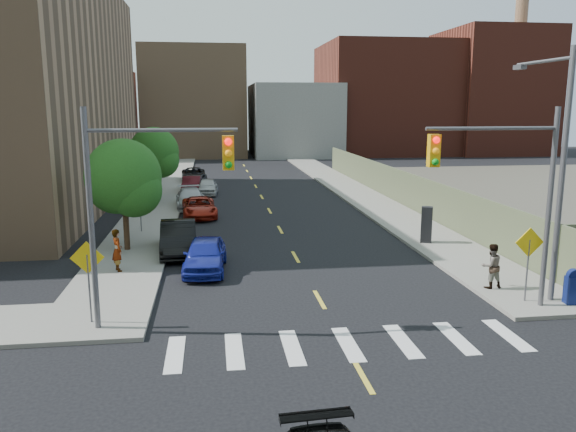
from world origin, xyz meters
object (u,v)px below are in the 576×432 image
object	(u,v)px
parked_car_maroon	(192,185)
pedestrian_east	(491,266)
parked_car_red	(199,207)
parked_car_blue	(205,255)
payphone	(426,225)
parked_car_white	(208,187)
mailbox	(573,287)
pedestrian_west	(117,250)
parked_car_grey	(194,175)
parked_car_black	(178,238)
parked_car_silver	(190,198)

from	to	relation	value
parked_car_maroon	pedestrian_east	world-z (taller)	pedestrian_east
parked_car_red	parked_car_maroon	bearing A→B (deg)	90.44
parked_car_blue	payphone	bearing A→B (deg)	19.66
pedestrian_east	parked_car_red	bearing A→B (deg)	-61.61
parked_car_white	mailbox	bearing A→B (deg)	-62.06
parked_car_maroon	mailbox	distance (m)	32.23
parked_car_blue	pedestrian_west	world-z (taller)	pedestrian_west
parked_car_grey	pedestrian_west	distance (m)	29.50
parked_car_grey	pedestrian_east	world-z (taller)	pedestrian_east
pedestrian_west	parked_car_red	bearing A→B (deg)	-39.32
parked_car_maroon	mailbox	xyz separation A→B (m)	(14.19, -28.94, 0.09)
parked_car_white	payphone	size ratio (longest dim) A/B	2.06
parked_car_blue	parked_car_black	bearing A→B (deg)	116.57
parked_car_white	payphone	xyz separation A→B (m)	(11.16, -18.38, 0.42)
payphone	pedestrian_west	world-z (taller)	payphone
parked_car_red	parked_car_white	world-z (taller)	parked_car_white
pedestrian_west	parked_car_silver	bearing A→B (deg)	-33.87
parked_car_red	mailbox	world-z (taller)	mailbox
parked_car_maroon	parked_car_grey	world-z (taller)	parked_car_maroon
mailbox	parked_car_maroon	bearing A→B (deg)	119.29
pedestrian_east	parked_car_white	bearing A→B (deg)	-73.34
parked_car_red	payphone	xyz separation A→B (m)	(11.65, -9.08, 0.44)
parked_car_blue	mailbox	distance (m)	14.34
parked_car_black	parked_car_blue	bearing A→B (deg)	-70.35
mailbox	parked_car_white	bearing A→B (deg)	118.05
parked_car_black	parked_car_maroon	size ratio (longest dim) A/B	1.17
mailbox	pedestrian_west	bearing A→B (deg)	162.35
parked_car_red	parked_car_white	size ratio (longest dim) A/B	1.20
parked_car_black	parked_car_grey	xyz separation A→B (m)	(0.00, 26.29, -0.12)
mailbox	pedestrian_west	world-z (taller)	pedestrian_west
parked_car_red	pedestrian_east	bearing A→B (deg)	-59.40
parked_car_black	parked_car_maroon	world-z (taller)	parked_car_black
payphone	mailbox	bearing A→B (deg)	-59.55
parked_car_blue	parked_car_maroon	distance (m)	22.70
parked_car_white	parked_car_maroon	distance (m)	1.74
parked_car_black	parked_car_grey	distance (m)	26.29
pedestrian_east	parked_car_grey	bearing A→B (deg)	-76.35
parked_car_silver	pedestrian_west	xyz separation A→B (m)	(-2.48, -15.51, 0.37)
parked_car_red	pedestrian_west	size ratio (longest dim) A/B	2.53
parked_car_black	mailbox	bearing A→B (deg)	-36.46
parked_car_white	pedestrian_west	size ratio (longest dim) A/B	2.11
parked_car_red	payphone	size ratio (longest dim) A/B	2.47
parked_car_black	parked_car_red	xyz separation A→B (m)	(0.81, 9.09, -0.15)
parked_car_maroon	pedestrian_west	world-z (taller)	pedestrian_west
payphone	pedestrian_east	world-z (taller)	payphone
payphone	pedestrian_east	xyz separation A→B (m)	(-0.29, -7.36, -0.06)
parked_car_blue	parked_car_white	distance (m)	21.51
pedestrian_west	parked_car_blue	bearing A→B (deg)	-114.98
parked_car_black	parked_car_white	bearing A→B (deg)	83.02
parked_car_red	payphone	distance (m)	14.78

